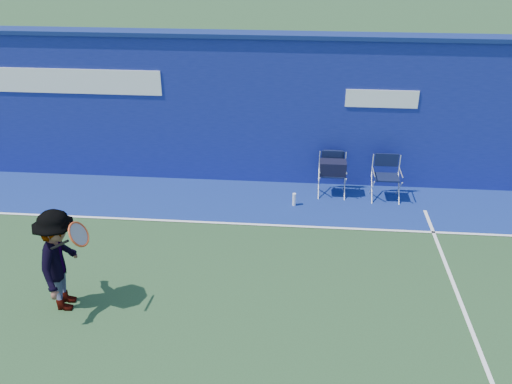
# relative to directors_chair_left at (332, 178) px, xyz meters

# --- Properties ---
(ground) EXTENTS (80.00, 80.00, 0.00)m
(ground) POSITION_rel_directors_chair_left_xyz_m (-2.72, -4.54, -0.37)
(ground) COLOR #244324
(ground) RESTS_ON ground
(stadium_wall) EXTENTS (24.00, 0.50, 3.08)m
(stadium_wall) POSITION_rel_directors_chair_left_xyz_m (-2.72, 0.66, 1.18)
(stadium_wall) COLOR navy
(stadium_wall) RESTS_ON ground
(out_of_bounds_strip) EXTENTS (24.00, 1.80, 0.01)m
(out_of_bounds_strip) POSITION_rel_directors_chair_left_xyz_m (-2.72, -0.44, -0.37)
(out_of_bounds_strip) COLOR navy
(out_of_bounds_strip) RESTS_ON ground
(court_lines) EXTENTS (24.00, 12.00, 0.01)m
(court_lines) POSITION_rel_directors_chair_left_xyz_m (-2.72, -3.94, -0.36)
(court_lines) COLOR white
(court_lines) RESTS_ON out_of_bounds_strip
(directors_chair_left) EXTENTS (0.52, 0.48, 0.88)m
(directors_chair_left) POSITION_rel_directors_chair_left_xyz_m (0.00, 0.00, 0.00)
(directors_chair_left) COLOR silver
(directors_chair_left) RESTS_ON ground
(directors_chair_right) EXTENTS (0.53, 0.48, 0.89)m
(directors_chair_right) POSITION_rel_directors_chair_left_xyz_m (1.06, -0.09, -0.10)
(directors_chair_right) COLOR silver
(directors_chair_right) RESTS_ON ground
(water_bottle) EXTENTS (0.07, 0.07, 0.26)m
(water_bottle) POSITION_rel_directors_chair_left_xyz_m (-0.74, -0.53, -0.24)
(water_bottle) COLOR white
(water_bottle) RESTS_ON ground
(tennis_player) EXTENTS (0.86, 1.06, 1.57)m
(tennis_player) POSITION_rel_directors_chair_left_xyz_m (-3.97, -3.84, 0.41)
(tennis_player) COLOR #EA4738
(tennis_player) RESTS_ON ground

